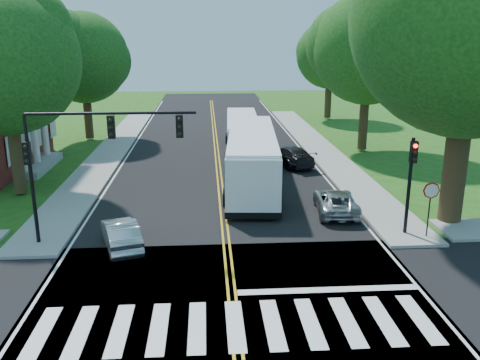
{
  "coord_description": "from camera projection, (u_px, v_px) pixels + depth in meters",
  "views": [
    {
      "loc": [
        -0.8,
        -14.64,
        8.84
      ],
      "look_at": [
        0.72,
        7.85,
        2.4
      ],
      "focal_mm": 38.0,
      "sensor_mm": 36.0,
      "label": 1
    }
  ],
  "objects": [
    {
      "name": "ground",
      "position": [
        234.0,
        317.0,
        16.52
      ],
      "size": [
        140.0,
        140.0,
        0.0
      ],
      "primitive_type": "plane",
      "color": "#204E13",
      "rests_on": "ground"
    },
    {
      "name": "road",
      "position": [
        219.0,
        173.0,
        33.79
      ],
      "size": [
        14.0,
        96.0,
        0.01
      ],
      "primitive_type": "cube",
      "color": "black",
      "rests_on": "ground"
    },
    {
      "name": "cross_road",
      "position": [
        234.0,
        317.0,
        16.52
      ],
      "size": [
        60.0,
        12.0,
        0.01
      ],
      "primitive_type": "cube",
      "color": "black",
      "rests_on": "ground"
    },
    {
      "name": "center_line",
      "position": [
        217.0,
        159.0,
        37.63
      ],
      "size": [
        0.36,
        70.0,
        0.01
      ],
      "primitive_type": "cube",
      "color": "gold",
      "rests_on": "road"
    },
    {
      "name": "edge_line_w",
      "position": [
        125.0,
        160.0,
        37.18
      ],
      "size": [
        0.12,
        70.0,
        0.01
      ],
      "primitive_type": "cube",
      "color": "silver",
      "rests_on": "road"
    },
    {
      "name": "edge_line_e",
      "position": [
        308.0,
        157.0,
        38.07
      ],
      "size": [
        0.12,
        70.0,
        0.01
      ],
      "primitive_type": "cube",
      "color": "silver",
      "rests_on": "road"
    },
    {
      "name": "crosswalk",
      "position": [
        235.0,
        325.0,
        16.04
      ],
      "size": [
        12.6,
        3.0,
        0.01
      ],
      "primitive_type": "cube",
      "color": "silver",
      "rests_on": "road"
    },
    {
      "name": "stop_bar",
      "position": [
        329.0,
        290.0,
        18.28
      ],
      "size": [
        6.6,
        0.4,
        0.01
      ],
      "primitive_type": "cube",
      "color": "silver",
      "rests_on": "road"
    },
    {
      "name": "sidewalk_nw",
      "position": [
        111.0,
        151.0,
        39.95
      ],
      "size": [
        2.6,
        40.0,
        0.15
      ],
      "primitive_type": "cube",
      "color": "gray",
      "rests_on": "ground"
    },
    {
      "name": "sidewalk_ne",
      "position": [
        319.0,
        148.0,
        41.03
      ],
      "size": [
        2.6,
        40.0,
        0.15
      ],
      "primitive_type": "cube",
      "color": "gray",
      "rests_on": "ground"
    },
    {
      "name": "tree_ne_big",
      "position": [
        473.0,
        17.0,
        22.27
      ],
      "size": [
        10.8,
        10.8,
        14.91
      ],
      "color": "#312313",
      "rests_on": "ground"
    },
    {
      "name": "tree_west_near",
      "position": [
        5.0,
        61.0,
        27.14
      ],
      "size": [
        8.0,
        8.0,
        11.4
      ],
      "color": "#312313",
      "rests_on": "ground"
    },
    {
      "name": "tree_west_far",
      "position": [
        83.0,
        58.0,
        42.67
      ],
      "size": [
        7.6,
        7.6,
        10.67
      ],
      "color": "#312313",
      "rests_on": "ground"
    },
    {
      "name": "tree_east_mid",
      "position": [
        368.0,
        49.0,
        38.14
      ],
      "size": [
        8.4,
        8.4,
        11.93
      ],
      "color": "#312313",
      "rests_on": "ground"
    },
    {
      "name": "tree_east_far",
      "position": [
        330.0,
        55.0,
        53.82
      ],
      "size": [
        7.2,
        7.2,
        10.34
      ],
      "color": "#312313",
      "rests_on": "ground"
    },
    {
      "name": "signal_nw",
      "position": [
        85.0,
        147.0,
        21.11
      ],
      "size": [
        7.15,
        0.46,
        5.66
      ],
      "color": "black",
      "rests_on": "ground"
    },
    {
      "name": "signal_ne",
      "position": [
        411.0,
        173.0,
        22.42
      ],
      "size": [
        0.3,
        0.46,
        4.4
      ],
      "color": "black",
      "rests_on": "ground"
    },
    {
      "name": "stop_sign",
      "position": [
        431.0,
        196.0,
        22.29
      ],
      "size": [
        0.76,
        0.08,
        2.53
      ],
      "color": "black",
      "rests_on": "ground"
    },
    {
      "name": "bus_lead",
      "position": [
        252.0,
        158.0,
        30.47
      ],
      "size": [
        3.83,
        13.01,
        3.32
      ],
      "rotation": [
        0.0,
        0.0,
        3.06
      ],
      "color": "white",
      "rests_on": "road"
    },
    {
      "name": "bus_follow",
      "position": [
        242.0,
        134.0,
        39.14
      ],
      "size": [
        3.0,
        10.99,
        2.82
      ],
      "rotation": [
        0.0,
        0.0,
        3.1
      ],
      "color": "white",
      "rests_on": "road"
    },
    {
      "name": "hatchback",
      "position": [
        121.0,
        234.0,
        21.77
      ],
      "size": [
        2.4,
        4.02,
        1.25
      ],
      "primitive_type": "imported",
      "rotation": [
        0.0,
        0.0,
        3.45
      ],
      "color": "#B4B7BB",
      "rests_on": "road"
    },
    {
      "name": "suv",
      "position": [
        336.0,
        201.0,
        26.11
      ],
      "size": [
        2.4,
        4.48,
        1.2
      ],
      "primitive_type": "imported",
      "rotation": [
        0.0,
        0.0,
        3.04
      ],
      "color": "#A8ABAF",
      "rests_on": "road"
    },
    {
      "name": "dark_sedan",
      "position": [
        290.0,
        156.0,
        35.63
      ],
      "size": [
        3.31,
        5.05,
        1.36
      ],
      "primitive_type": "imported",
      "rotation": [
        0.0,
        0.0,
        3.47
      ],
      "color": "black",
      "rests_on": "road"
    }
  ]
}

